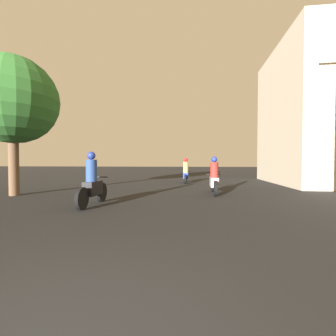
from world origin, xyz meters
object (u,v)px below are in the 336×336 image
(motorcycle_black, at_px, (92,184))
(motorcycle_blue, at_px, (186,173))
(motorcycle_silver, at_px, (214,179))
(street_tree, at_px, (13,100))
(building_right_near, at_px, (324,115))

(motorcycle_black, distance_m, motorcycle_blue, 8.11)
(motorcycle_silver, bearing_deg, motorcycle_black, -143.75)
(street_tree, bearing_deg, building_right_near, 23.99)
(motorcycle_silver, relative_size, street_tree, 0.37)
(motorcycle_black, height_order, building_right_near, building_right_near)
(building_right_near, distance_m, street_tree, 15.97)
(motorcycle_blue, height_order, street_tree, street_tree)
(motorcycle_black, bearing_deg, motorcycle_blue, 70.72)
(motorcycle_silver, bearing_deg, building_right_near, 35.47)
(motorcycle_silver, height_order, street_tree, street_tree)
(building_right_near, bearing_deg, motorcycle_black, -142.90)
(motorcycle_black, relative_size, building_right_near, 0.24)
(motorcycle_black, distance_m, motorcycle_silver, 4.82)
(motorcycle_blue, xyz_separation_m, building_right_near, (8.17, 0.32, 3.47))
(motorcycle_silver, distance_m, building_right_near, 9.21)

